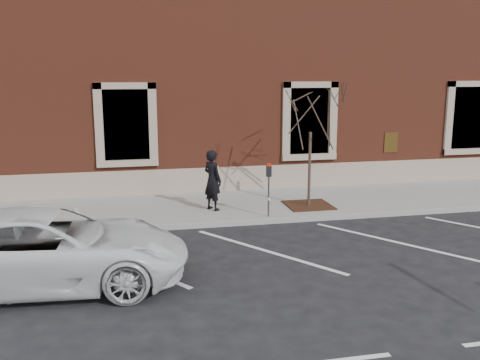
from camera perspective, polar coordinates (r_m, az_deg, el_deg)
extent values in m
plane|color=#28282B|center=(14.40, 0.50, -4.76)|extent=(120.00, 120.00, 0.00)
cube|color=#A19F97|center=(16.03, -0.86, -2.78)|extent=(40.00, 3.50, 0.15)
cube|color=#9E9E99|center=(14.33, 0.55, -4.53)|extent=(40.00, 0.12, 0.15)
cube|color=brown|center=(21.45, -4.10, 11.42)|extent=(40.00, 8.50, 8.00)
cube|color=gray|center=(17.63, -2.00, 0.12)|extent=(40.00, 0.06, 0.80)
cube|color=black|center=(17.21, -12.04, 5.82)|extent=(1.40, 0.30, 2.20)
cube|color=gray|center=(17.20, -11.87, 1.79)|extent=(1.90, 0.20, 0.20)
cube|color=black|center=(18.24, 7.27, 6.30)|extent=(1.40, 0.30, 2.20)
cube|color=gray|center=(18.23, 7.35, 2.49)|extent=(1.90, 0.20, 0.20)
cube|color=black|center=(21.00, 23.00, 6.16)|extent=(1.40, 0.30, 2.20)
cube|color=gray|center=(20.99, 23.01, 2.85)|extent=(1.90, 0.20, 0.20)
imported|color=black|center=(15.14, -2.95, -0.01)|extent=(0.69, 0.75, 1.73)
cylinder|color=#595B60|center=(14.50, 3.07, -1.79)|extent=(0.05, 0.05, 1.11)
cube|color=black|center=(14.35, 3.10, 0.93)|extent=(0.13, 0.10, 0.29)
cube|color=red|center=(14.32, 3.10, 1.63)|extent=(0.12, 0.10, 0.07)
cube|color=white|center=(14.46, 3.12, -2.05)|extent=(0.06, 0.00, 0.08)
cube|color=#3C2113|center=(15.88, 7.32, -2.68)|extent=(1.31, 1.31, 0.03)
cylinder|color=#47322B|center=(15.66, 7.42, 1.13)|extent=(0.08, 0.08, 2.18)
imported|color=white|center=(10.85, -19.87, -6.92)|extent=(5.47, 2.78, 1.48)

